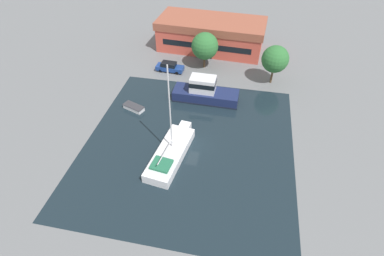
{
  "coord_description": "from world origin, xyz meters",
  "views": [
    {
      "loc": [
        5.82,
        -26.98,
        27.29
      ],
      "look_at": [
        0.0,
        2.13,
        1.0
      ],
      "focal_mm": 28.0,
      "sensor_mm": 36.0,
      "label": 1
    }
  ],
  "objects_px": {
    "quay_tree_by_water": "(275,59)",
    "motor_cruiser": "(205,92)",
    "sailboat_moored": "(171,152)",
    "small_dinghy": "(134,107)",
    "parked_car": "(170,67)",
    "quay_tree_near_building": "(205,46)",
    "warehouse_building": "(211,34)"
  },
  "relations": [
    {
      "from": "quay_tree_near_building",
      "to": "quay_tree_by_water",
      "type": "bearing_deg",
      "value": -13.55
    },
    {
      "from": "parked_car",
      "to": "quay_tree_near_building",
      "type": "bearing_deg",
      "value": 117.77
    },
    {
      "from": "parked_car",
      "to": "motor_cruiser",
      "type": "bearing_deg",
      "value": 49.7
    },
    {
      "from": "motor_cruiser",
      "to": "small_dinghy",
      "type": "xyz_separation_m",
      "value": [
        -9.83,
        -4.53,
        -1.04
      ]
    },
    {
      "from": "parked_car",
      "to": "small_dinghy",
      "type": "relative_size",
      "value": 1.4
    },
    {
      "from": "parked_car",
      "to": "small_dinghy",
      "type": "bearing_deg",
      "value": -8.41
    },
    {
      "from": "parked_car",
      "to": "small_dinghy",
      "type": "xyz_separation_m",
      "value": [
        -2.47,
        -11.62,
        -0.47
      ]
    },
    {
      "from": "quay_tree_by_water",
      "to": "parked_car",
      "type": "height_order",
      "value": "quay_tree_by_water"
    },
    {
      "from": "quay_tree_near_building",
      "to": "parked_car",
      "type": "distance_m",
      "value": 7.01
    },
    {
      "from": "quay_tree_near_building",
      "to": "small_dinghy",
      "type": "xyz_separation_m",
      "value": [
        -8.16,
        -14.17,
        -3.68
      ]
    },
    {
      "from": "sailboat_moored",
      "to": "small_dinghy",
      "type": "relative_size",
      "value": 3.59
    },
    {
      "from": "sailboat_moored",
      "to": "motor_cruiser",
      "type": "xyz_separation_m",
      "value": [
        2.09,
        12.71,
        0.66
      ]
    },
    {
      "from": "sailboat_moored",
      "to": "small_dinghy",
      "type": "xyz_separation_m",
      "value": [
        -7.74,
        8.17,
        -0.37
      ]
    },
    {
      "from": "small_dinghy",
      "to": "quay_tree_by_water",
      "type": "bearing_deg",
      "value": -38.67
    },
    {
      "from": "sailboat_moored",
      "to": "small_dinghy",
      "type": "distance_m",
      "value": 11.26
    },
    {
      "from": "quay_tree_by_water",
      "to": "quay_tree_near_building",
      "type": "bearing_deg",
      "value": 166.45
    },
    {
      "from": "warehouse_building",
      "to": "sailboat_moored",
      "type": "height_order",
      "value": "sailboat_moored"
    },
    {
      "from": "parked_car",
      "to": "warehouse_building",
      "type": "bearing_deg",
      "value": 154.45
    },
    {
      "from": "small_dinghy",
      "to": "motor_cruiser",
      "type": "bearing_deg",
      "value": -43.78
    },
    {
      "from": "small_dinghy",
      "to": "sailboat_moored",
      "type": "bearing_deg",
      "value": -115.09
    },
    {
      "from": "motor_cruiser",
      "to": "small_dinghy",
      "type": "relative_size",
      "value": 2.87
    },
    {
      "from": "quay_tree_near_building",
      "to": "small_dinghy",
      "type": "distance_m",
      "value": 16.76
    },
    {
      "from": "quay_tree_near_building",
      "to": "quay_tree_by_water",
      "type": "relative_size",
      "value": 0.98
    },
    {
      "from": "quay_tree_near_building",
      "to": "sailboat_moored",
      "type": "height_order",
      "value": "sailboat_moored"
    },
    {
      "from": "small_dinghy",
      "to": "warehouse_building",
      "type": "bearing_deg",
      "value": 1.01
    },
    {
      "from": "motor_cruiser",
      "to": "small_dinghy",
      "type": "height_order",
      "value": "motor_cruiser"
    },
    {
      "from": "quay_tree_near_building",
      "to": "quay_tree_by_water",
      "type": "height_order",
      "value": "quay_tree_by_water"
    },
    {
      "from": "quay_tree_by_water",
      "to": "motor_cruiser",
      "type": "distance_m",
      "value": 12.43
    },
    {
      "from": "warehouse_building",
      "to": "quay_tree_by_water",
      "type": "xyz_separation_m",
      "value": [
        11.67,
        -10.4,
        1.44
      ]
    },
    {
      "from": "parked_car",
      "to": "sailboat_moored",
      "type": "xyz_separation_m",
      "value": [
        5.27,
        -19.79,
        -0.1
      ]
    },
    {
      "from": "parked_car",
      "to": "small_dinghy",
      "type": "height_order",
      "value": "parked_car"
    },
    {
      "from": "warehouse_building",
      "to": "sailboat_moored",
      "type": "distance_m",
      "value": 30.02
    }
  ]
}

